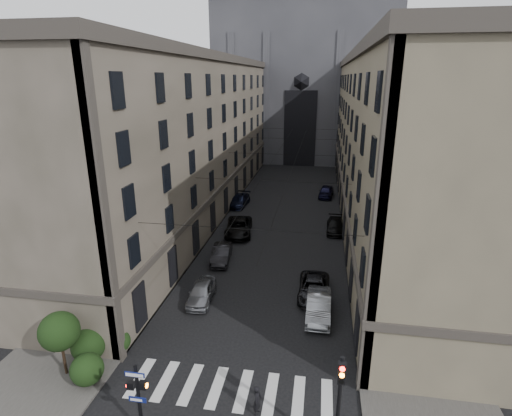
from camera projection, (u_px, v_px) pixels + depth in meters
The scene contains 19 objects.
sidewalk_left at pixel (205, 206), 52.58m from camera, with size 7.00×80.00×0.15m, color #383533.
sidewalk_right at pixel (369, 215), 49.30m from camera, with size 7.00×80.00×0.15m, color #383533.
zebra_crossing at pixel (230, 389), 21.91m from camera, with size 11.00×3.20×0.01m, color beige.
building_left at pixel (180, 135), 50.15m from camera, with size 13.60×60.60×18.85m.
building_right at pixel (403, 141), 45.95m from camera, with size 13.60×60.60×18.85m.
gothic_tower at pixel (305, 69), 81.91m from camera, with size 35.00×23.00×58.00m.
pedestrian_signal_left at pixel (138, 394), 18.46m from camera, with size 1.02×0.38×4.00m.
traffic_light_right at pixel (340, 395), 17.13m from camera, with size 0.34×0.50×5.20m.
shrub_cluster at pixel (80, 345), 22.72m from camera, with size 3.90×4.40×3.90m.
tram_wires at pixel (286, 156), 48.36m from camera, with size 14.00×60.00×0.43m.
car_left_near at pixel (201, 292), 30.34m from camera, with size 1.74×4.33×1.47m, color slate.
car_left_midnear at pixel (221, 254), 36.91m from camera, with size 1.56×4.49×1.48m, color black.
car_left_midfar at pixel (239, 227), 43.31m from camera, with size 2.72×5.89×1.64m, color black.
car_left_far at pixel (239, 201), 52.84m from camera, with size 2.06×5.08×1.47m, color black.
car_right_near at pixel (319, 306), 28.36m from camera, with size 1.68×4.83×1.59m, color gray.
car_right_midnear at pixel (314, 288), 30.94m from camera, with size 2.37×5.14×1.43m, color black.
car_right_midfar at pixel (335, 226), 44.01m from camera, with size 1.91×4.71×1.37m, color black.
car_right_far at pixel (326, 192), 56.80m from camera, with size 1.87×4.65×1.59m, color black.
pedestrian at pixel (257, 400), 20.06m from camera, with size 0.60×0.39×1.65m, color black.
Camera 1 is at (4.32, -12.24, 16.29)m, focal length 28.00 mm.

